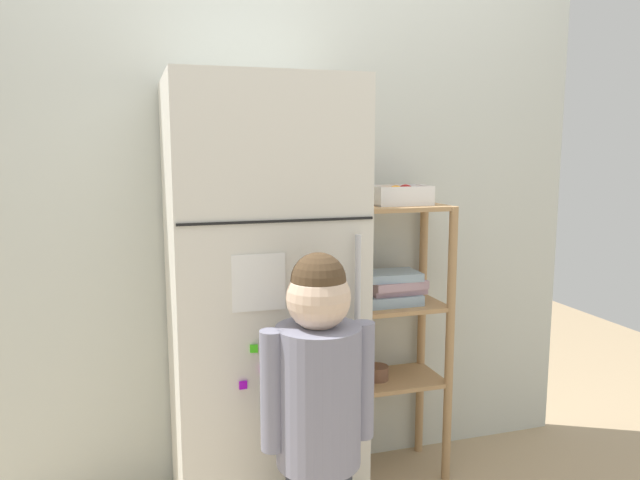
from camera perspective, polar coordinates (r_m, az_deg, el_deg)
kitchen_wall_back at (r=2.57m, az=-1.85°, el=1.22°), size 2.56×0.03×2.13m
refrigerator at (r=2.24m, az=-5.59°, el=-6.41°), size 0.63×0.64×1.63m
child_standing at (r=1.88m, az=-0.17°, el=-14.24°), size 0.35×0.26×1.10m
pantry_shelf_unit at (r=2.59m, az=6.84°, el=-6.76°), size 0.42×0.29×1.17m
fruit_bin at (r=2.53m, az=7.43°, el=4.12°), size 0.24×0.16×0.08m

